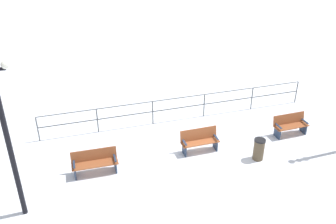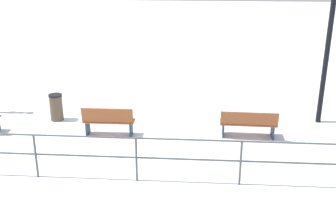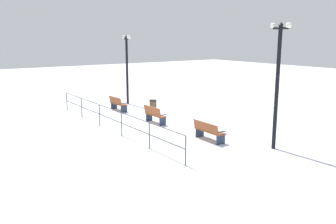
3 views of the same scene
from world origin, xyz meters
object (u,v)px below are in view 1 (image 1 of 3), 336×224
Objects in this scene: bench_nearest at (95,162)px; trash_bin at (259,149)px; bench_second at (200,140)px; bench_third at (290,125)px; lamppost_near at (6,131)px.

trash_bin is (0.98, 6.11, -0.01)m from bench_nearest.
bench_nearest is 4.14m from bench_second.
bench_nearest is at bearing -89.46° from bench_third.
bench_second is at bearing -90.41° from bench_third.
lamppost_near is at bearing -57.42° from bench_nearest.
bench_second is at bearing 94.29° from bench_nearest.
trash_bin is at bearing 93.22° from lamppost_near.
lamppost_near reaches higher than trash_bin.
bench_third is at bearing 99.10° from lamppost_near.
bench_nearest is at bearing 121.03° from lamppost_near.
bench_third reaches higher than bench_nearest.
bench_third is at bearing 93.35° from bench_nearest.
bench_second is at bearing 104.15° from lamppost_near.
lamppost_near is 5.82× the size of trash_bin.
bench_nearest is 1.10× the size of bench_second.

